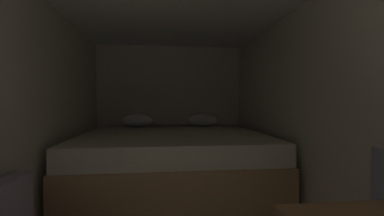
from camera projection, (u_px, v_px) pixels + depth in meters
wall_back at (170, 111)px, 4.34m from camera, size 2.36×0.05×2.05m
wall_left at (13, 124)px, 1.87m from camera, size 0.05×4.65×2.05m
wall_right at (327, 121)px, 2.13m from camera, size 0.05×4.65×2.05m
bed at (173, 165)px, 3.28m from camera, size 2.14×2.02×0.99m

